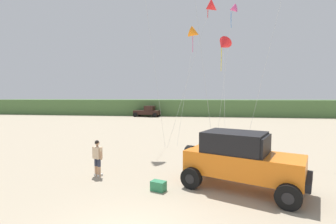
% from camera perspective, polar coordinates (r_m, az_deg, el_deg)
% --- Properties ---
extents(dune_ridge, '(90.00, 9.36, 3.01)m').
position_cam_1_polar(dune_ridge, '(49.58, 9.04, 1.07)').
color(dune_ridge, '#4C703D').
rests_on(dune_ridge, ground_plane).
extents(jeep, '(5.00, 3.90, 2.26)m').
position_cam_1_polar(jeep, '(10.33, 16.59, -10.38)').
color(jeep, orange).
rests_on(jeep, ground_plane).
extents(person_watching, '(0.57, 0.43, 1.67)m').
position_cam_1_polar(person_watching, '(11.95, -16.04, -9.76)').
color(person_watching, tan).
rests_on(person_watching, ground_plane).
extents(cooler_box, '(0.65, 0.52, 0.38)m').
position_cam_1_polar(cooler_box, '(10.01, -2.23, -16.74)').
color(cooler_box, '#2D7F51').
rests_on(cooler_box, ground_plane).
extents(distant_pickup, '(4.78, 2.83, 1.98)m').
position_cam_1_polar(distant_pickup, '(44.80, -4.77, 0.11)').
color(distant_pickup, black).
rests_on(distant_pickup, ground_plane).
extents(kite_yellow_diamond, '(1.36, 6.04, 8.68)m').
position_cam_1_polar(kite_yellow_diamond, '(21.31, 12.71, 14.94)').
color(kite_yellow_diamond, red).
rests_on(kite_yellow_diamond, ground_plane).
extents(kite_white_parafoil, '(3.53, 3.70, 11.33)m').
position_cam_1_polar(kite_white_parafoil, '(21.10, 9.66, 22.86)').
color(kite_white_parafoil, red).
rests_on(kite_white_parafoil, ground_plane).
extents(kite_orange_streamer, '(2.17, 6.48, 12.20)m').
position_cam_1_polar(kite_orange_streamer, '(25.36, 14.80, 22.02)').
color(kite_orange_streamer, '#E04C93').
rests_on(kite_orange_streamer, ground_plane).
extents(kite_red_delta, '(1.65, 6.45, 10.35)m').
position_cam_1_polar(kite_red_delta, '(24.42, 6.14, 17.71)').
color(kite_red_delta, orange).
rests_on(kite_red_delta, ground_plane).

